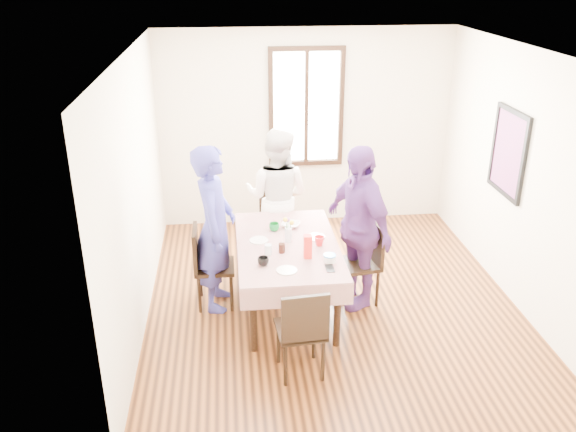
{
  "coord_description": "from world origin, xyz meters",
  "views": [
    {
      "loc": [
        -1.07,
        -5.68,
        3.5
      ],
      "look_at": [
        -0.5,
        -0.15,
        1.1
      ],
      "focal_mm": 37.29,
      "sensor_mm": 36.0,
      "label": 1
    }
  ],
  "objects_px": {
    "chair_left": "(215,266)",
    "chair_near": "(300,329)",
    "person_right": "(358,227)",
    "person_far": "(278,198)",
    "chair_right": "(358,264)",
    "chair_far": "(278,227)",
    "person_left": "(215,229)",
    "dining_table": "(288,276)"
  },
  "relations": [
    {
      "from": "dining_table",
      "to": "person_far",
      "type": "bearing_deg",
      "value": 90.0
    },
    {
      "from": "person_right",
      "to": "person_far",
      "type": "bearing_deg",
      "value": -167.12
    },
    {
      "from": "person_far",
      "to": "chair_near",
      "type": "bearing_deg",
      "value": 112.94
    },
    {
      "from": "chair_right",
      "to": "person_far",
      "type": "height_order",
      "value": "person_far"
    },
    {
      "from": "person_left",
      "to": "chair_near",
      "type": "bearing_deg",
      "value": -142.75
    },
    {
      "from": "chair_far",
      "to": "person_left",
      "type": "bearing_deg",
      "value": 49.47
    },
    {
      "from": "chair_near",
      "to": "person_left",
      "type": "bearing_deg",
      "value": 115.23
    },
    {
      "from": "person_far",
      "to": "chair_right",
      "type": "bearing_deg",
      "value": 149.36
    },
    {
      "from": "chair_left",
      "to": "chair_far",
      "type": "relative_size",
      "value": 1.0
    },
    {
      "from": "dining_table",
      "to": "chair_right",
      "type": "relative_size",
      "value": 1.79
    },
    {
      "from": "person_left",
      "to": "chair_left",
      "type": "bearing_deg",
      "value": 96.63
    },
    {
      "from": "chair_left",
      "to": "person_left",
      "type": "relative_size",
      "value": 0.5
    },
    {
      "from": "chair_right",
      "to": "chair_far",
      "type": "xyz_separation_m",
      "value": [
        -0.77,
        1.07,
        0.0
      ]
    },
    {
      "from": "chair_near",
      "to": "person_far",
      "type": "bearing_deg",
      "value": 84.62
    },
    {
      "from": "dining_table",
      "to": "person_right",
      "type": "height_order",
      "value": "person_right"
    },
    {
      "from": "chair_near",
      "to": "person_left",
      "type": "height_order",
      "value": "person_left"
    },
    {
      "from": "chair_near",
      "to": "chair_left",
      "type": "bearing_deg",
      "value": 115.92
    },
    {
      "from": "chair_left",
      "to": "person_far",
      "type": "distance_m",
      "value": 1.28
    },
    {
      "from": "chair_left",
      "to": "chair_near",
      "type": "bearing_deg",
      "value": 31.54
    },
    {
      "from": "chair_right",
      "to": "chair_far",
      "type": "relative_size",
      "value": 1.0
    },
    {
      "from": "chair_left",
      "to": "person_right",
      "type": "relative_size",
      "value": 0.51
    },
    {
      "from": "dining_table",
      "to": "chair_far",
      "type": "bearing_deg",
      "value": 90.0
    },
    {
      "from": "chair_right",
      "to": "chair_near",
      "type": "bearing_deg",
      "value": 136.81
    },
    {
      "from": "chair_left",
      "to": "person_right",
      "type": "xyz_separation_m",
      "value": [
        1.53,
        -0.1,
        0.44
      ]
    },
    {
      "from": "chair_right",
      "to": "chair_far",
      "type": "distance_m",
      "value": 1.32
    },
    {
      "from": "chair_left",
      "to": "chair_right",
      "type": "bearing_deg",
      "value": 86.47
    },
    {
      "from": "person_left",
      "to": "person_right",
      "type": "height_order",
      "value": "person_left"
    },
    {
      "from": "chair_left",
      "to": "chair_right",
      "type": "relative_size",
      "value": 1.0
    },
    {
      "from": "chair_near",
      "to": "dining_table",
      "type": "bearing_deg",
      "value": 84.62
    },
    {
      "from": "chair_far",
      "to": "person_far",
      "type": "xyz_separation_m",
      "value": [
        0.0,
        -0.02,
        0.39
      ]
    },
    {
      "from": "chair_far",
      "to": "person_left",
      "type": "distance_m",
      "value": 1.3
    },
    {
      "from": "dining_table",
      "to": "chair_near",
      "type": "distance_m",
      "value": 1.12
    },
    {
      "from": "chair_far",
      "to": "person_far",
      "type": "distance_m",
      "value": 0.39
    },
    {
      "from": "chair_left",
      "to": "chair_far",
      "type": "xyz_separation_m",
      "value": [
        0.77,
        0.97,
        0.0
      ]
    },
    {
      "from": "dining_table",
      "to": "chair_left",
      "type": "xyz_separation_m",
      "value": [
        -0.77,
        0.15,
        0.08
      ]
    },
    {
      "from": "person_left",
      "to": "dining_table",
      "type": "bearing_deg",
      "value": -94.83
    },
    {
      "from": "chair_near",
      "to": "person_right",
      "type": "xyz_separation_m",
      "value": [
        0.75,
        1.17,
        0.44
      ]
    },
    {
      "from": "person_left",
      "to": "person_far",
      "type": "xyz_separation_m",
      "value": [
        0.75,
        0.95,
        -0.06
      ]
    },
    {
      "from": "dining_table",
      "to": "person_left",
      "type": "height_order",
      "value": "person_left"
    },
    {
      "from": "chair_far",
      "to": "chair_near",
      "type": "distance_m",
      "value": 2.24
    },
    {
      "from": "chair_left",
      "to": "chair_near",
      "type": "distance_m",
      "value": 1.49
    },
    {
      "from": "chair_left",
      "to": "person_left",
      "type": "xyz_separation_m",
      "value": [
        0.02,
        -0.0,
        0.45
      ]
    }
  ]
}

